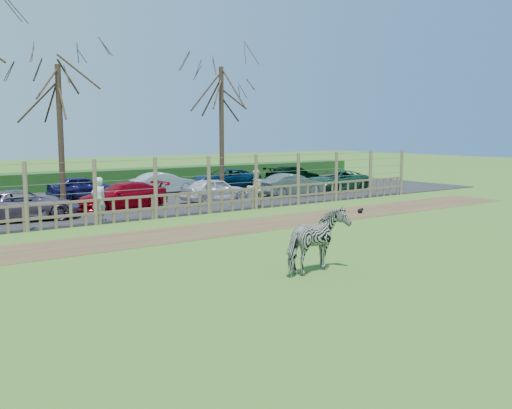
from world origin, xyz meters
TOP-DOWN VIEW (x-y plane):
  - ground at (0.00, 0.00)m, footprint 120.00×120.00m
  - dirt_strip at (0.00, 4.50)m, footprint 34.00×2.80m
  - asphalt at (0.00, 14.50)m, footprint 44.00×13.00m
  - hedge at (0.00, 21.50)m, footprint 46.00×2.00m
  - fence at (0.00, 8.00)m, footprint 30.16×0.16m
  - tree_mid at (-2.00, 13.50)m, footprint 4.80×4.80m
  - tree_right at (7.00, 14.00)m, footprint 4.80×4.80m
  - zebra at (-0.60, -2.33)m, footprint 2.07×1.30m
  - visitor_a at (-2.17, 8.55)m, footprint 0.71×0.55m
  - visitor_b at (5.28, 8.45)m, footprint 0.92×0.76m
  - crow at (7.83, 4.23)m, footprint 0.29×0.22m
  - car_2 at (-4.48, 10.62)m, footprint 4.53×2.51m
  - car_3 at (-0.06, 11.29)m, footprint 4.19×1.81m
  - car_4 at (4.66, 10.98)m, footprint 3.61×1.65m
  - car_5 at (9.40, 10.74)m, footprint 3.72×1.52m
  - car_6 at (13.17, 11.28)m, footprint 4.48×2.38m
  - car_10 at (-0.20, 16.04)m, footprint 3.62×1.69m
  - car_11 at (4.26, 15.69)m, footprint 3.64×1.27m
  - car_12 at (8.59, 16.16)m, footprint 4.51×2.44m
  - car_13 at (13.70, 15.80)m, footprint 4.26×2.01m

SIDE VIEW (x-z plane):
  - ground at x=0.00m, z-range 0.00..0.00m
  - dirt_strip at x=0.00m, z-range 0.00..0.01m
  - asphalt at x=0.00m, z-range 0.00..0.04m
  - crow at x=7.83m, z-range 0.00..0.24m
  - hedge at x=0.00m, z-range 0.00..1.10m
  - car_2 at x=-4.48m, z-range 0.04..1.24m
  - car_3 at x=-0.06m, z-range 0.04..1.24m
  - car_4 at x=4.66m, z-range 0.04..1.24m
  - car_5 at x=9.40m, z-range 0.04..1.24m
  - car_6 at x=13.17m, z-range 0.04..1.24m
  - car_10 at x=-0.20m, z-range 0.04..1.24m
  - car_11 at x=4.26m, z-range 0.04..1.24m
  - car_12 at x=8.59m, z-range 0.04..1.24m
  - car_13 at x=13.70m, z-range 0.04..1.24m
  - fence at x=0.00m, z-range -0.45..2.05m
  - zebra at x=-0.60m, z-range 0.00..1.62m
  - visitor_a at x=-2.17m, z-range 0.04..1.76m
  - visitor_b at x=5.28m, z-range 0.04..1.76m
  - tree_mid at x=-2.00m, z-range 1.45..8.28m
  - tree_right at x=7.00m, z-range 1.57..8.92m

